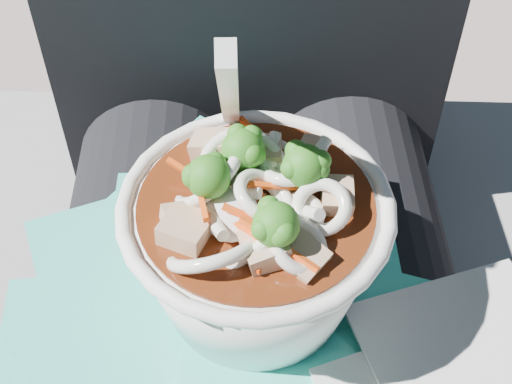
{
  "coord_description": "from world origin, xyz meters",
  "views": [
    {
      "loc": [
        -0.01,
        -0.24,
        1.02
      ],
      "look_at": [
        -0.0,
        0.02,
        0.73
      ],
      "focal_mm": 50.0,
      "sensor_mm": 36.0,
      "label": 1
    }
  ],
  "objects_px": {
    "plastic_bag": "(237,341)",
    "udon_bowl": "(256,238)",
    "person_body": "(255,261)",
    "lap": "(258,381)"
  },
  "relations": [
    {
      "from": "plastic_bag",
      "to": "udon_bowl",
      "type": "height_order",
      "value": "udon_bowl"
    },
    {
      "from": "person_body",
      "to": "udon_bowl",
      "type": "xyz_separation_m",
      "value": [
        -0.0,
        -0.08,
        0.13
      ]
    },
    {
      "from": "lap",
      "to": "udon_bowl",
      "type": "xyz_separation_m",
      "value": [
        -0.0,
        0.02,
        0.15
      ]
    },
    {
      "from": "lap",
      "to": "plastic_bag",
      "type": "distance_m",
      "value": 0.08
    },
    {
      "from": "person_body",
      "to": "udon_bowl",
      "type": "relative_size",
      "value": 5.15
    },
    {
      "from": "person_body",
      "to": "udon_bowl",
      "type": "height_order",
      "value": "person_body"
    },
    {
      "from": "plastic_bag",
      "to": "lap",
      "type": "bearing_deg",
      "value": 45.84
    },
    {
      "from": "lap",
      "to": "plastic_bag",
      "type": "bearing_deg",
      "value": -134.16
    },
    {
      "from": "udon_bowl",
      "to": "person_body",
      "type": "bearing_deg",
      "value": 88.82
    },
    {
      "from": "lap",
      "to": "udon_bowl",
      "type": "height_order",
      "value": "udon_bowl"
    }
  ]
}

